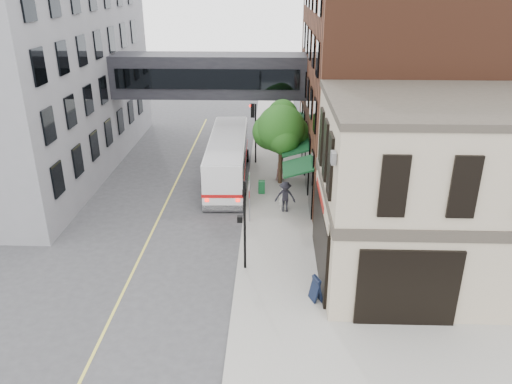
# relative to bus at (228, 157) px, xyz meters

# --- Properties ---
(ground) EXTENTS (120.00, 120.00, 0.00)m
(ground) POSITION_rel_bus_xyz_m (1.43, -13.86, -1.68)
(ground) COLOR #38383A
(ground) RESTS_ON ground
(sidewalk_main) EXTENTS (4.00, 60.00, 0.15)m
(sidewalk_main) POSITION_rel_bus_xyz_m (3.43, 0.14, -1.61)
(sidewalk_main) COLOR gray
(sidewalk_main) RESTS_ON ground
(corner_building) EXTENTS (10.19, 8.12, 8.45)m
(corner_building) POSITION_rel_bus_xyz_m (10.40, -11.86, 2.53)
(corner_building) COLOR tan
(corner_building) RESTS_ON ground
(brick_building) EXTENTS (13.76, 18.00, 14.00)m
(brick_building) POSITION_rel_bus_xyz_m (11.41, 1.13, 5.30)
(brick_building) COLOR #4C2617
(brick_building) RESTS_ON ground
(opposite_building) EXTENTS (14.00, 24.00, 14.00)m
(opposite_building) POSITION_rel_bus_xyz_m (-15.57, 2.14, 5.32)
(opposite_building) COLOR slate
(opposite_building) RESTS_ON ground
(skyway_bridge) EXTENTS (14.00, 3.18, 3.00)m
(skyway_bridge) POSITION_rel_bus_xyz_m (-1.57, 4.14, 4.82)
(skyway_bridge) COLOR black
(skyway_bridge) RESTS_ON ground
(traffic_signal_near) EXTENTS (0.44, 0.22, 4.60)m
(traffic_signal_near) POSITION_rel_bus_xyz_m (1.80, -11.86, 1.30)
(traffic_signal_near) COLOR black
(traffic_signal_near) RESTS_ON sidewalk_main
(traffic_signal_far) EXTENTS (0.53, 0.28, 4.50)m
(traffic_signal_far) POSITION_rel_bus_xyz_m (1.69, 3.14, 1.65)
(traffic_signal_far) COLOR black
(traffic_signal_far) RESTS_ON sidewalk_main
(street_sign_pole) EXTENTS (0.08, 0.75, 3.00)m
(street_sign_pole) POSITION_rel_bus_xyz_m (1.82, -6.86, 0.25)
(street_sign_pole) COLOR gray
(street_sign_pole) RESTS_ON sidewalk_main
(street_tree) EXTENTS (3.80, 3.20, 5.60)m
(street_tree) POSITION_rel_bus_xyz_m (3.62, -0.64, 2.23)
(street_tree) COLOR #382619
(street_tree) RESTS_ON sidewalk_main
(lane_marking) EXTENTS (0.12, 40.00, 0.01)m
(lane_marking) POSITION_rel_bus_xyz_m (-3.57, -3.86, -1.68)
(lane_marking) COLOR #D8CC4C
(lane_marking) RESTS_ON ground
(bus) EXTENTS (2.93, 11.23, 3.01)m
(bus) POSITION_rel_bus_xyz_m (0.00, 0.00, 0.00)
(bus) COLOR white
(bus) RESTS_ON ground
(pedestrian_a) EXTENTS (0.58, 0.40, 1.53)m
(pedestrian_a) POSITION_rel_bus_xyz_m (3.78, -5.19, -0.77)
(pedestrian_a) COLOR white
(pedestrian_a) RESTS_ON sidewalk_main
(pedestrian_b) EXTENTS (1.01, 0.95, 1.66)m
(pedestrian_b) POSITION_rel_bus_xyz_m (3.72, -0.37, -0.70)
(pedestrian_b) COLOR tan
(pedestrian_b) RESTS_ON sidewalk_main
(pedestrian_c) EXTENTS (1.27, 0.79, 1.89)m
(pedestrian_c) POSITION_rel_bus_xyz_m (3.87, -5.43, -0.59)
(pedestrian_c) COLOR black
(pedestrian_c) RESTS_ON sidewalk_main
(newspaper_box) EXTENTS (0.42, 0.37, 0.84)m
(newspaper_box) POSITION_rel_bus_xyz_m (2.42, -2.71, -1.11)
(newspaper_box) COLOR #155F2D
(newspaper_box) RESTS_ON sidewalk_main
(sandwich_board) EXTENTS (0.60, 0.72, 1.10)m
(sandwich_board) POSITION_rel_bus_xyz_m (5.03, -14.37, -0.98)
(sandwich_board) COLOR black
(sandwich_board) RESTS_ON sidewalk_main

